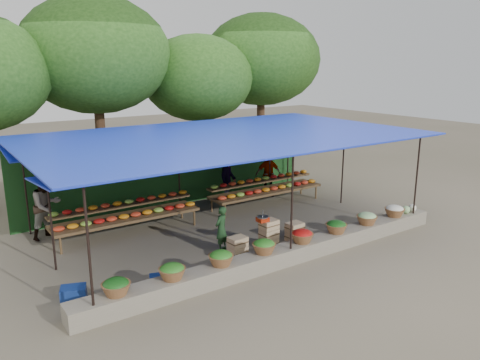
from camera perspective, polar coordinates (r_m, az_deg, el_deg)
ground at (r=13.82m, az=-1.74°, el=-6.10°), size 60.00×60.00×0.00m
stone_curb at (r=11.69m, az=5.68°, el=-8.99°), size 10.60×0.55×0.40m
stall_canopy at (r=13.19m, az=-1.99°, el=4.95°), size 10.80×6.60×2.82m
produce_baskets at (r=11.49m, az=5.34°, el=-7.44°), size 8.98×0.58×0.34m
netting_backdrop at (r=16.10m, az=-7.87°, el=1.35°), size 10.60×0.06×2.50m
tree_row at (r=18.58m, az=-11.03°, el=13.66°), size 16.51×5.50×7.12m
fruit_table_left at (r=13.71m, az=-13.68°, el=-3.98°), size 4.21×0.95×0.93m
fruit_table_right at (r=16.07m, az=3.15°, el=-0.93°), size 4.21×0.95×0.93m
crate_counter at (r=12.46m, az=3.43°, el=-6.90°), size 2.37×0.37×0.77m
weighing_scale at (r=12.17m, az=2.78°, el=-4.74°), size 0.30×0.30×0.31m
vendor_seated at (r=12.18m, az=-2.30°, el=-5.96°), size 0.51×0.44×1.19m
customer_left at (r=13.99m, az=-22.55°, el=-2.94°), size 1.12×1.02×1.86m
customer_mid at (r=16.34m, az=-1.35°, el=0.49°), size 1.35×1.29×1.85m
customer_right at (r=17.10m, az=3.46°, el=0.71°), size 1.03×0.68×1.63m
blue_crate_front at (r=10.59m, az=-9.68°, el=-12.07°), size 0.55×0.47×0.27m
blue_crate_back at (r=10.49m, az=-19.63°, el=-12.92°), size 0.60×0.51×0.30m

